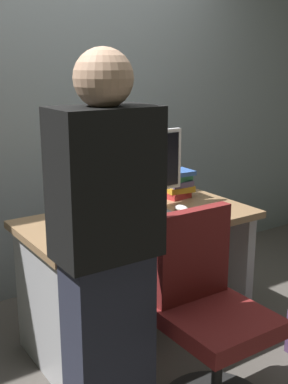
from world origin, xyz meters
TOP-DOWN VIEW (x-y plane):
  - ground_plane at (0.00, 0.00)m, footprint 9.00×9.00m
  - wall_back at (0.00, 0.94)m, footprint 6.40×0.10m
  - desk at (0.00, 0.00)m, footprint 1.32×0.68m
  - office_chair at (-0.07, -0.69)m, footprint 0.52×0.52m
  - person_at_desk at (-0.56, -0.62)m, footprint 0.40×0.24m
  - monitor at (0.10, 0.11)m, footprint 0.54×0.14m
  - keyboard at (-0.05, -0.05)m, footprint 0.43×0.14m
  - mouse at (0.26, -0.06)m, footprint 0.06×0.10m
  - cup_near_keyboard at (-0.45, -0.14)m, footprint 0.08×0.08m
  - book_stack at (0.42, 0.19)m, footprint 0.20×0.17m
  - cell_phone at (0.42, -0.14)m, footprint 0.08×0.15m

SIDE VIEW (x-z plane):
  - ground_plane at x=0.00m, z-range 0.00..0.00m
  - office_chair at x=-0.07m, z-range -0.04..0.90m
  - desk at x=0.00m, z-range 0.13..0.88m
  - cell_phone at x=0.42m, z-range 0.75..0.76m
  - keyboard at x=-0.05m, z-range 0.75..0.77m
  - mouse at x=0.26m, z-range 0.75..0.78m
  - cup_near_keyboard at x=-0.45m, z-range 0.75..0.85m
  - book_stack at x=0.42m, z-range 0.75..0.93m
  - person_at_desk at x=-0.56m, z-range 0.02..1.66m
  - monitor at x=0.10m, z-range 0.78..1.23m
  - wall_back at x=0.00m, z-range 0.00..3.00m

